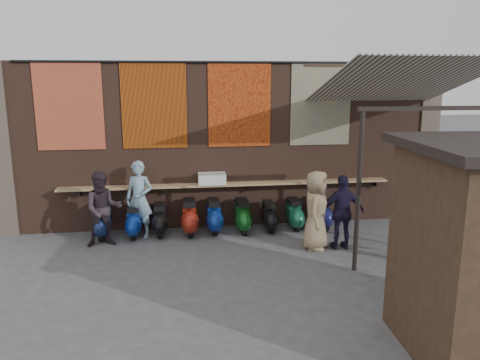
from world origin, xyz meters
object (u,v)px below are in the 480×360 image
at_px(scooter_stool_7, 294,214).
at_px(scooter_stool_8, 322,213).
at_px(shopper_tan, 316,210).
at_px(scooter_stool_5, 242,216).
at_px(scooter_stool_0, 103,220).
at_px(scooter_stool_4, 214,217).
at_px(shelf_box, 212,179).
at_px(scooter_stool_1, 134,222).
at_px(diner_left, 139,199).
at_px(shopper_grey, 420,225).
at_px(shopper_navy, 342,212).
at_px(diner_right, 103,209).
at_px(scooter_stool_3, 190,217).
at_px(scooter_stool_2, 160,220).
at_px(scooter_stool_6, 269,217).

height_order(scooter_stool_7, scooter_stool_8, scooter_stool_8).
xyz_separation_m(scooter_stool_8, shopper_tan, (-0.57, -1.34, 0.47)).
distance_m(scooter_stool_5, scooter_stool_7, 1.30).
distance_m(scooter_stool_0, scooter_stool_8, 5.22).
distance_m(scooter_stool_4, scooter_stool_5, 0.68).
bearing_deg(shelf_box, scooter_stool_1, -170.45).
height_order(scooter_stool_1, diner_left, diner_left).
height_order(scooter_stool_4, scooter_stool_5, scooter_stool_4).
distance_m(shopper_grey, shopper_tan, 2.10).
bearing_deg(shopper_grey, shopper_tan, -24.43).
height_order(scooter_stool_4, scooter_stool_7, scooter_stool_4).
height_order(shopper_navy, shopper_tan, shopper_tan).
relative_size(scooter_stool_1, shopper_tan, 0.44).
relative_size(scooter_stool_0, scooter_stool_1, 1.14).
bearing_deg(scooter_stool_4, scooter_stool_8, -0.85).
bearing_deg(diner_right, scooter_stool_3, 5.07).
xyz_separation_m(scooter_stool_0, scooter_stool_7, (4.55, 0.02, -0.05)).
xyz_separation_m(scooter_stool_0, scooter_stool_3, (1.99, -0.04, -0.01)).
bearing_deg(diner_right, scooter_stool_4, 2.38).
bearing_deg(diner_left, shopper_navy, 2.65).
bearing_deg(scooter_stool_4, diner_left, -179.10).
xyz_separation_m(scooter_stool_3, scooter_stool_5, (1.26, -0.00, -0.02)).
bearing_deg(scooter_stool_0, diner_left, -1.99).
bearing_deg(scooter_stool_0, shopper_navy, -15.77).
xyz_separation_m(scooter_stool_4, diner_left, (-1.72, -0.03, 0.50)).
xyz_separation_m(scooter_stool_1, shopper_navy, (4.51, -1.43, 0.45)).
height_order(scooter_stool_2, scooter_stool_4, scooter_stool_4).
xyz_separation_m(scooter_stool_1, shopper_tan, (3.95, -1.34, 0.50)).
distance_m(shelf_box, scooter_stool_3, 1.07).
xyz_separation_m(scooter_stool_1, scooter_stool_8, (4.52, 0.00, 0.03)).
distance_m(scooter_stool_7, shopper_grey, 3.15).
distance_m(scooter_stool_5, shopper_tan, 1.99).
xyz_separation_m(diner_left, diner_right, (-0.73, -0.52, -0.06)).
distance_m(scooter_stool_3, shopper_grey, 5.08).
bearing_deg(shopper_navy, scooter_stool_5, -37.13).
relative_size(shelf_box, scooter_stool_5, 0.80).
distance_m(shelf_box, diner_right, 2.61).
distance_m(shelf_box, scooter_stool_5, 1.16).
height_order(shelf_box, diner_left, diner_left).
bearing_deg(shelf_box, scooter_stool_5, -24.06).
height_order(scooter_stool_7, shopper_navy, shopper_navy).
xyz_separation_m(scooter_stool_0, shopper_navy, (5.21, -1.47, 0.40)).
relative_size(shelf_box, shopper_navy, 0.40).
distance_m(scooter_stool_5, shopper_grey, 4.02).
xyz_separation_m(scooter_stool_0, shopper_grey, (6.44, -2.47, 0.37)).
distance_m(shelf_box, scooter_stool_4, 0.91).
distance_m(scooter_stool_0, scooter_stool_3, 1.99).
xyz_separation_m(scooter_stool_2, scooter_stool_4, (1.27, 0.00, 0.03)).
xyz_separation_m(scooter_stool_6, scooter_stool_8, (1.32, 0.01, 0.04)).
height_order(scooter_stool_1, shopper_navy, shopper_navy).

